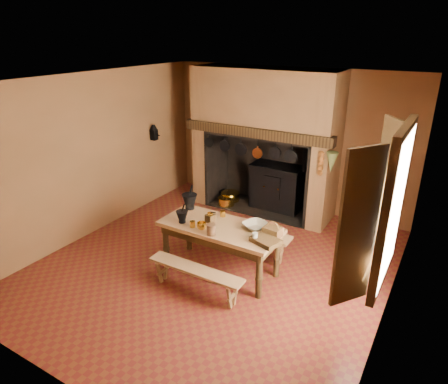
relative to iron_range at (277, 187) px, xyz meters
name	(u,v)px	position (x,y,z in m)	size (l,w,h in m)	color
floor	(215,264)	(0.04, -2.45, -0.48)	(5.50, 5.50, 0.00)	#612D17
ceiling	(214,81)	(0.04, -2.45, 2.32)	(5.50, 5.50, 0.00)	silver
back_wall	(287,139)	(0.04, 0.30, 0.92)	(5.00, 0.02, 2.80)	#8E6039
wall_left	(93,155)	(-2.46, -2.45, 0.92)	(0.02, 5.50, 2.80)	#8E6039
wall_right	(399,220)	(2.54, -2.45, 0.92)	(0.02, 5.50, 2.80)	#8E6039
wall_front	(52,274)	(0.04, -5.20, 0.92)	(5.00, 0.02, 2.80)	#8E6039
chimney_breast	(265,121)	(-0.26, -0.14, 1.33)	(2.95, 0.96, 2.80)	#8E6039
iron_range	(277,187)	(0.00, 0.00, 0.00)	(1.12, 0.55, 1.60)	black
hearth_pans	(228,198)	(-1.01, -0.23, -0.39)	(0.51, 0.62, 0.20)	gold
hanging_pans	(251,150)	(-0.30, -0.64, 0.88)	(1.92, 0.29, 0.27)	black
onion_string	(321,164)	(1.04, -0.66, 0.85)	(0.12, 0.10, 0.46)	#9A441C
herb_bunch	(332,162)	(1.22, -0.66, 0.90)	(0.20, 0.20, 0.35)	#606B32
window	(382,206)	(2.39, -2.85, 1.22)	(0.39, 1.75, 1.76)	white
wall_coffee_mill	(154,131)	(-2.38, -0.90, 1.03)	(0.23, 0.16, 0.31)	black
work_table	(220,233)	(0.20, -2.56, 0.17)	(1.78, 0.79, 0.77)	#A5764B
bench_front	(196,275)	(0.20, -3.22, -0.18)	(1.44, 0.25, 0.40)	#A5764B
bench_back	(239,234)	(0.20, -1.97, -0.12)	(1.74, 0.30, 0.49)	#A5764B
mortar_large	(190,201)	(-0.52, -2.30, 0.43)	(0.24, 0.24, 0.42)	black
mortar_small	(182,216)	(-0.33, -2.76, 0.39)	(0.18, 0.18, 0.31)	black
coffee_grinder	(210,218)	(0.02, -2.53, 0.36)	(0.17, 0.14, 0.18)	#382611
brass_mug_a	(193,224)	(-0.12, -2.81, 0.33)	(0.08, 0.08, 0.09)	gold
brass_mug_b	(223,214)	(0.08, -2.28, 0.34)	(0.08, 0.08, 0.10)	gold
mixing_bowl	(256,226)	(0.69, -2.38, 0.33)	(0.35, 0.35, 0.09)	tan
stoneware_crock	(211,230)	(0.24, -2.87, 0.37)	(0.13, 0.13, 0.16)	#50321D
glass_jar	(255,237)	(0.85, -2.73, 0.35)	(0.07, 0.07, 0.13)	beige
wicker_basket	(273,231)	(0.99, -2.47, 0.36)	(0.26, 0.20, 0.23)	#553A19
wooden_tray	(266,241)	(0.99, -2.69, 0.32)	(0.38, 0.27, 0.06)	#382611
brass_cup	(202,226)	(0.04, -2.80, 0.34)	(0.14, 0.14, 0.11)	gold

